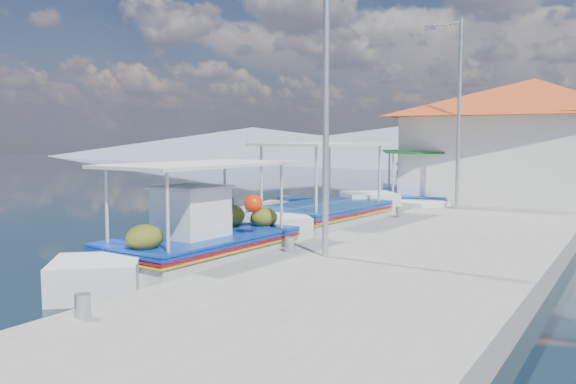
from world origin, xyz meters
The scene contains 10 objects.
ground centered at (0.00, 0.00, 0.00)m, with size 160.00×160.00×0.00m, color black.
quay centered at (5.90, 6.00, 0.25)m, with size 5.00×44.00×0.50m, color gray.
bollards centered at (3.80, 5.25, 0.65)m, with size 0.20×17.20×0.30m.
main_caique centered at (1.79, 1.77, 0.48)m, with size 2.45×7.54×2.49m.
caique_green_canopy centered at (1.80, 7.24, 0.43)m, with size 2.69×7.76×2.91m.
caique_blue_hull centered at (0.01, 7.26, 0.27)m, with size 2.12×5.64×1.01m.
caique_far centered at (2.28, 13.49, 0.47)m, with size 4.02×6.63×2.54m.
harbor_building centered at (6.20, 15.00, 2.78)m, with size 10.49×10.49×4.40m.
lamp_post_near centered at (4.51, 2.00, 3.85)m, with size 1.21×0.14×6.00m.
lamp_post_far centered at (4.51, 11.00, 3.85)m, with size 1.21×0.14×6.00m.
Camera 1 is at (9.80, -7.79, 2.75)m, focal length 36.54 mm.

